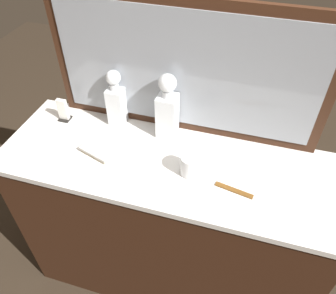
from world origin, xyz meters
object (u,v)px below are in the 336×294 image
Objects in this scene: crystal_decanter_left at (167,112)px; silver_brush_right at (96,153)px; crystal_tumbler_right at (190,166)px; napkin_holder at (63,111)px; tortoiseshell_comb at (234,190)px; crystal_decanter_right at (116,103)px.

silver_brush_right is (-0.24, -0.22, -0.11)m from crystal_decanter_left.
napkin_holder reaches higher than crystal_tumbler_right.
napkin_holder is at bearing 165.89° from tortoiseshell_comb.
tortoiseshell_comb is 1.36× the size of napkin_holder.
crystal_decanter_right reaches higher than silver_brush_right.
tortoiseshell_comb is at bearing -14.11° from napkin_holder.
crystal_decanter_right is 0.25m from silver_brush_right.
crystal_decanter_left is at bearing 127.27° from crystal_tumbler_right.
silver_brush_right is (-0.40, -0.01, -0.03)m from crystal_tumbler_right.
crystal_decanter_right reaches higher than napkin_holder.
silver_brush_right is 1.07× the size of tortoiseshell_comb.
crystal_decanter_right is 1.80× the size of tortoiseshell_comb.
crystal_tumbler_right is 0.19m from tortoiseshell_comb.
crystal_decanter_right is at bearing 89.63° from silver_brush_right.
crystal_decanter_left is 1.89× the size of silver_brush_right.
tortoiseshell_comb is at bearing -2.98° from silver_brush_right.
tortoiseshell_comb is (0.34, -0.25, -0.12)m from crystal_decanter_left.
silver_brush_right is (-0.00, -0.23, -0.10)m from crystal_decanter_right.
crystal_tumbler_right is at bearing -28.89° from crystal_decanter_right.
crystal_tumbler_right is at bearing -52.73° from crystal_decanter_left.
crystal_decanter_left is 0.24m from crystal_decanter_right.
crystal_tumbler_right is 0.67m from napkin_holder.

